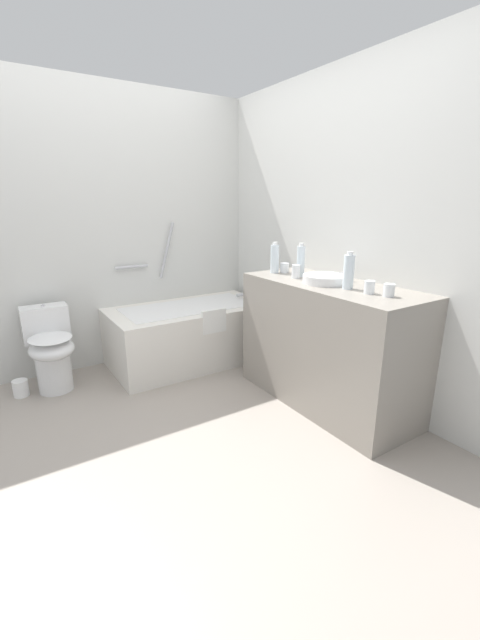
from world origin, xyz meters
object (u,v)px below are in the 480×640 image
(drinking_glass_1, at_px, (285,268))
(drinking_glass_2, at_px, (296,271))
(water_bottle_1, at_px, (301,261))
(water_bottle_0, at_px, (275,259))
(toilet, at_px, (51,349))
(toilet_paper_roll, at_px, (21,388))
(drinking_glass_0, at_px, (389,290))
(water_bottle_2, at_px, (349,272))
(bathtub, at_px, (190,332))
(sink_faucet, at_px, (344,277))
(sink_basin, at_px, (325,279))
(drinking_glass_3, at_px, (370,287))

(drinking_glass_1, height_order, drinking_glass_2, drinking_glass_2)
(drinking_glass_2, bearing_deg, water_bottle_1, 23.28)
(water_bottle_0, height_order, drinking_glass_2, water_bottle_0)
(toilet, relative_size, toilet_paper_roll, 5.09)
(water_bottle_0, height_order, drinking_glass_0, water_bottle_0)
(water_bottle_0, bearing_deg, water_bottle_2, -87.69)
(drinking_glass_0, bearing_deg, water_bottle_0, 93.86)
(bathtub, distance_m, water_bottle_2, 1.66)
(sink_faucet, relative_size, drinking_glass_1, 2.00)
(sink_basin, xyz_separation_m, water_bottle_0, (-0.04, 0.52, 0.08))
(water_bottle_1, relative_size, drinking_glass_1, 3.27)
(drinking_glass_2, relative_size, drinking_glass_3, 1.23)
(bathtub, xyz_separation_m, drinking_glass_1, (0.49, -0.73, 0.65))
(water_bottle_1, relative_size, water_bottle_2, 1.04)
(sink_basin, height_order, drinking_glass_0, drinking_glass_0)
(drinking_glass_1, height_order, drinking_glass_3, drinking_glass_3)
(drinking_glass_2, xyz_separation_m, drinking_glass_3, (0.04, -0.63, -0.01))
(water_bottle_2, relative_size, drinking_glass_2, 2.44)
(toilet, bearing_deg, sink_basin, 53.25)
(bathtub, bearing_deg, water_bottle_1, -62.74)
(water_bottle_2, distance_m, drinking_glass_3, 0.18)
(water_bottle_1, distance_m, toilet_paper_roll, 2.34)
(toilet, relative_size, drinking_glass_2, 6.69)
(bathtub, bearing_deg, water_bottle_0, -58.96)
(sink_faucet, xyz_separation_m, drinking_glass_2, (-0.23, 0.25, 0.02))
(water_bottle_1, distance_m, water_bottle_2, 0.50)
(sink_basin, bearing_deg, water_bottle_2, -92.60)
(toilet_paper_roll, bearing_deg, sink_basin, -34.42)
(water_bottle_2, height_order, drinking_glass_1, water_bottle_2)
(sink_basin, bearing_deg, drinking_glass_1, 86.12)
(drinking_glass_1, bearing_deg, water_bottle_2, -93.48)
(bathtub, xyz_separation_m, toilet, (-1.16, 0.07, 0.05))
(water_bottle_0, relative_size, toilet_paper_roll, 1.86)
(sink_faucet, relative_size, drinking_glass_3, 1.91)
(water_bottle_2, distance_m, drinking_glass_0, 0.30)
(bathtub, xyz_separation_m, water_bottle_1, (0.48, -0.93, 0.73))
(sink_faucet, bearing_deg, bathtub, 117.86)
(water_bottle_0, relative_size, drinking_glass_2, 2.44)
(bathtub, height_order, drinking_glass_3, bathtub)
(drinking_glass_0, distance_m, drinking_glass_3, 0.12)
(sink_faucet, bearing_deg, drinking_glass_2, 132.46)
(toilet_paper_roll, bearing_deg, drinking_glass_1, -22.83)
(sink_faucet, relative_size, toilet_paper_roll, 1.18)
(sink_basin, height_order, toilet_paper_roll, sink_basin)
(water_bottle_2, bearing_deg, drinking_glass_2, 94.55)
(toilet, relative_size, water_bottle_1, 2.64)
(drinking_glass_0, height_order, drinking_glass_1, same)
(sink_faucet, height_order, drinking_glass_3, drinking_glass_3)
(toilet, relative_size, drinking_glass_0, 8.56)
(sink_basin, distance_m, water_bottle_0, 0.53)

